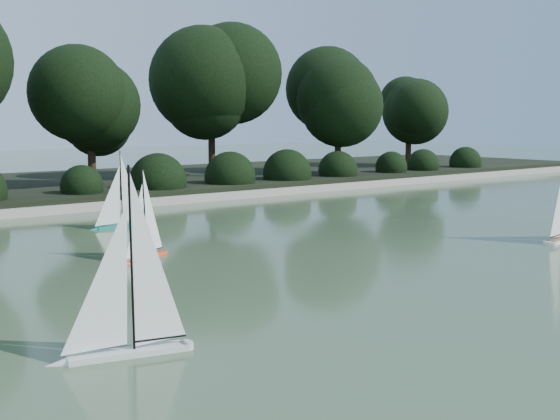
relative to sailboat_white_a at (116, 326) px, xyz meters
name	(u,v)px	position (x,y,z in m)	size (l,w,h in m)	color
ground	(419,289)	(3.77, 0.00, -0.26)	(80.00, 80.00, 0.00)	#2F4328
pond_coping	(95,206)	(3.77, 9.00, -0.17)	(40.00, 0.35, 0.18)	gray
far_bank	(31,189)	(3.77, 13.00, -0.11)	(40.00, 8.00, 0.30)	black
tree_line	(98,91)	(5.00, 11.43, 2.38)	(26.31, 3.93, 4.39)	black
shrub_hedge	(78,186)	(3.77, 9.90, 0.19)	(29.10, 1.10, 1.10)	black
sailboat_white_a	(116,326)	(0.00, 0.00, 0.00)	(1.23, 0.49, 1.68)	silver
sailboat_orange	(142,244)	(2.07, 3.55, -0.04)	(0.98, 0.58, 1.41)	#FA4720
sailboat_teal	(116,215)	(3.04, 6.43, -0.03)	(1.09, 0.25, 1.48)	#158173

